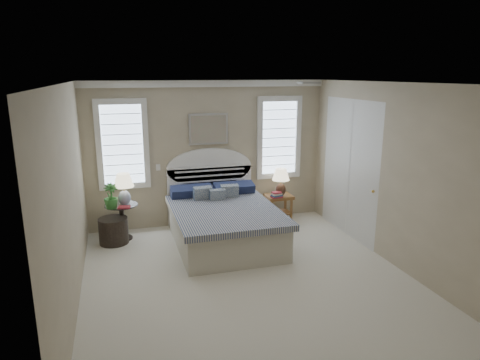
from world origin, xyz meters
name	(u,v)px	position (x,y,z in m)	size (l,w,h in m)	color
floor	(248,279)	(0.00, 0.00, 0.00)	(4.50, 5.00, 0.01)	beige
ceiling	(249,83)	(0.00, 0.00, 2.70)	(4.50, 5.00, 0.01)	silver
wall_back	(209,154)	(0.00, 2.50, 1.35)	(4.50, 0.02, 2.70)	tan
wall_left	(69,200)	(-2.25, 0.00, 1.35)	(0.02, 5.00, 2.70)	tan
wall_right	(393,175)	(2.25, 0.00, 1.35)	(0.02, 5.00, 2.70)	tan
crown_molding	(208,84)	(0.00, 2.46, 2.64)	(4.50, 0.08, 0.12)	silver
hvac_vent	(309,83)	(1.20, 0.80, 2.68)	(0.30, 0.20, 0.02)	#B2B2B2
switch_plate	(158,167)	(-0.95, 2.48, 1.15)	(0.08, 0.01, 0.12)	silver
window_left	(123,145)	(-1.55, 2.48, 1.60)	(0.90, 0.06, 1.60)	silver
window_right	(279,138)	(1.40, 2.48, 1.60)	(0.90, 0.06, 1.60)	silver
painting	(209,129)	(0.00, 2.46, 1.82)	(0.74, 0.04, 0.58)	silver
closet_door	(349,169)	(2.23, 1.20, 1.20)	(0.02, 1.80, 2.40)	silver
bed	(223,220)	(0.00, 1.46, 0.39)	(1.72, 2.28, 1.47)	beige
side_table_left	(122,218)	(-1.65, 2.05, 0.39)	(0.56, 0.56, 0.63)	black
nightstand_right	(279,202)	(1.30, 2.15, 0.39)	(0.50, 0.40, 0.53)	brown
floor_pot	(114,231)	(-1.80, 1.90, 0.22)	(0.49, 0.49, 0.44)	black
lamp_left	(124,186)	(-1.58, 2.02, 0.97)	(0.45, 0.45, 0.56)	silver
lamp_right	(281,179)	(1.31, 2.11, 0.86)	(0.40, 0.40, 0.54)	black
potted_plant	(111,196)	(-1.80, 1.86, 0.84)	(0.24, 0.24, 0.42)	#296830
books_left	(124,207)	(-1.60, 1.83, 0.64)	(0.22, 0.17, 0.03)	maroon
books_right	(277,195)	(1.19, 2.00, 0.58)	(0.23, 0.18, 0.11)	maroon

